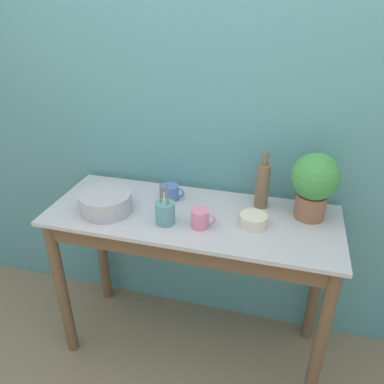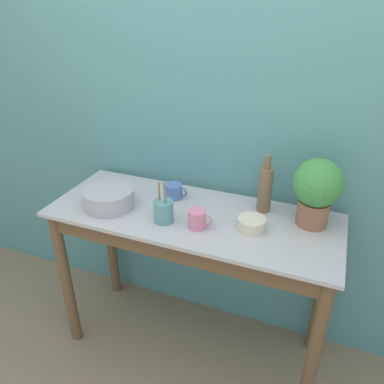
# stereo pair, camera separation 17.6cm
# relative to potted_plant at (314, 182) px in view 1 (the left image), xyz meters

# --- Properties ---
(ground_plane) EXTENTS (12.00, 12.00, 0.00)m
(ground_plane) POSITION_rel_potted_plant_xyz_m (-0.55, -0.39, -1.07)
(ground_plane) COLOR #7F7056
(wall_back) EXTENTS (6.00, 0.05, 2.40)m
(wall_back) POSITION_rel_potted_plant_xyz_m (-0.55, 0.21, 0.13)
(wall_back) COLOR teal
(wall_back) RESTS_ON ground_plane
(counter_table) EXTENTS (1.42, 0.55, 0.89)m
(counter_table) POSITION_rel_potted_plant_xyz_m (-0.55, -0.14, -0.38)
(counter_table) COLOR brown
(counter_table) RESTS_ON ground_plane
(potted_plant) EXTENTS (0.22, 0.22, 0.32)m
(potted_plant) POSITION_rel_potted_plant_xyz_m (0.00, 0.00, 0.00)
(potted_plant) COLOR #8C5B42
(potted_plant) RESTS_ON counter_table
(bowl_wash_large) EXTENTS (0.25, 0.25, 0.09)m
(bowl_wash_large) POSITION_rel_potted_plant_xyz_m (-0.96, -0.20, -0.14)
(bowl_wash_large) COLOR #A8A8B2
(bowl_wash_large) RESTS_ON counter_table
(bottle_tall) EXTENTS (0.07, 0.07, 0.29)m
(bottle_tall) POSITION_rel_potted_plant_xyz_m (-0.23, 0.04, -0.06)
(bottle_tall) COLOR brown
(bottle_tall) RESTS_ON counter_table
(mug_pink) EXTENTS (0.11, 0.08, 0.09)m
(mug_pink) POSITION_rel_potted_plant_xyz_m (-0.48, -0.22, -0.14)
(mug_pink) COLOR pink
(mug_pink) RESTS_ON counter_table
(mug_blue) EXTENTS (0.12, 0.09, 0.08)m
(mug_blue) POSITION_rel_potted_plant_xyz_m (-0.69, -0.00, -0.14)
(mug_blue) COLOR #4C70B7
(mug_blue) RESTS_ON counter_table
(bowl_small_cream) EXTENTS (0.13, 0.13, 0.06)m
(bowl_small_cream) POSITION_rel_potted_plant_xyz_m (-0.25, -0.15, -0.16)
(bowl_small_cream) COLOR beige
(bowl_small_cream) RESTS_ON counter_table
(utensil_cup) EXTENTS (0.09, 0.09, 0.22)m
(utensil_cup) POSITION_rel_potted_plant_xyz_m (-0.64, -0.23, -0.13)
(utensil_cup) COLOR #569399
(utensil_cup) RESTS_ON counter_table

